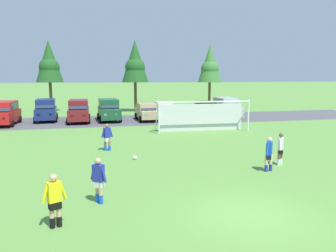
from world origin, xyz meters
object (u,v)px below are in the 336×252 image
at_px(player_midfield_center, 99,181).
at_px(parked_car_slot_end, 226,108).
at_px(parked_car_slot_center_right, 147,112).
at_px(parked_car_slot_far_right, 206,109).
at_px(referee, 55,201).
at_px(parked_car_slot_center, 109,110).
at_px(player_defender_far, 280,149).
at_px(parked_car_slot_center_left, 79,111).
at_px(player_striker_near, 269,154).
at_px(parked_car_slot_left, 46,110).
at_px(soccer_goal, 202,115).
at_px(player_winger_left, 107,137).
at_px(parked_car_slot_far_left, 4,113).
at_px(parked_car_slot_right, 164,110).
at_px(soccer_ball, 135,158).

xyz_separation_m(player_midfield_center, parked_car_slot_end, (13.72, 21.11, 0.29)).
relative_size(parked_car_slot_center_right, parked_car_slot_far_right, 1.00).
distance_m(referee, parked_car_slot_center, 23.45).
distance_m(referee, player_defender_far, 11.33).
bearing_deg(parked_car_slot_center_right, parked_car_slot_center, 170.51).
relative_size(player_midfield_center, parked_car_slot_center_left, 0.36).
relative_size(player_striker_near, parked_car_slot_end, 0.35).
distance_m(parked_car_slot_left, parked_car_slot_end, 18.53).
bearing_deg(soccer_goal, player_winger_left, -145.04).
bearing_deg(parked_car_slot_far_left, referee, -73.31).
bearing_deg(parked_car_slot_right, player_winger_left, -114.83).
bearing_deg(parked_car_slot_left, player_midfield_center, -78.39).
relative_size(parked_car_slot_far_left, parked_car_slot_center_left, 1.00).
relative_size(referee, player_midfield_center, 1.00).
relative_size(player_winger_left, parked_car_slot_far_right, 0.38).
relative_size(referee, parked_car_slot_far_right, 0.38).
bearing_deg(player_midfield_center, parked_car_slot_left, 101.61).
bearing_deg(soccer_ball, parked_car_slot_center_right, 78.34).
xyz_separation_m(referee, parked_car_slot_right, (8.50, 24.05, 0.05)).
distance_m(player_striker_near, parked_car_slot_far_right, 20.15).
height_order(player_defender_far, parked_car_slot_center_left, parked_car_slot_center_left).
bearing_deg(parked_car_slot_right, player_defender_far, -84.68).
xyz_separation_m(soccer_goal, parked_car_slot_center_right, (-3.32, 7.33, -0.42)).
bearing_deg(parked_car_slot_center_right, player_defender_far, -77.87).
height_order(parked_car_slot_center_right, parked_car_slot_end, parked_car_slot_end).
height_order(player_winger_left, parked_car_slot_right, parked_car_slot_right).
relative_size(player_striker_near, player_defender_far, 1.00).
height_order(parked_car_slot_right, parked_car_slot_far_right, same).
distance_m(soccer_goal, parked_car_slot_far_right, 8.90).
xyz_separation_m(referee, parked_car_slot_center, (2.69, 23.29, 0.29)).
height_order(parked_car_slot_left, parked_car_slot_right, parked_car_slot_left).
xyz_separation_m(player_striker_near, parked_car_slot_left, (-12.59, 20.78, 0.29)).
bearing_deg(player_midfield_center, parked_car_slot_center, 86.31).
bearing_deg(parked_car_slot_far_right, player_striker_near, -100.99).
height_order(referee, parked_car_slot_far_left, parked_car_slot_far_left).
xyz_separation_m(player_striker_near, parked_car_slot_center_left, (-9.37, 19.15, 0.29)).
bearing_deg(player_striker_near, parked_car_slot_end, 72.80).
bearing_deg(parked_car_slot_left, parked_car_slot_far_left, -146.50).
xyz_separation_m(player_midfield_center, player_winger_left, (0.65, 8.23, 0.00)).
height_order(player_striker_near, parked_car_slot_far_left, parked_car_slot_far_left).
bearing_deg(parked_car_slot_center_left, player_winger_left, -80.70).
bearing_deg(player_striker_near, player_midfield_center, -164.42).
bearing_deg(soccer_ball, player_striker_near, -31.10).
xyz_separation_m(parked_car_slot_center, parked_car_slot_center_right, (3.75, -0.63, -0.24)).
relative_size(player_defender_far, parked_car_slot_far_left, 0.35).
bearing_deg(parked_car_slot_center, soccer_ball, -87.84).
bearing_deg(parked_car_slot_center_right, parked_car_slot_center_left, 177.31).
height_order(player_midfield_center, parked_car_slot_center, parked_car_slot_center).
xyz_separation_m(parked_car_slot_left, parked_car_slot_far_right, (16.43, -1.00, -0.24)).
xyz_separation_m(parked_car_slot_far_left, parked_car_slot_right, (15.23, 1.62, -0.24)).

